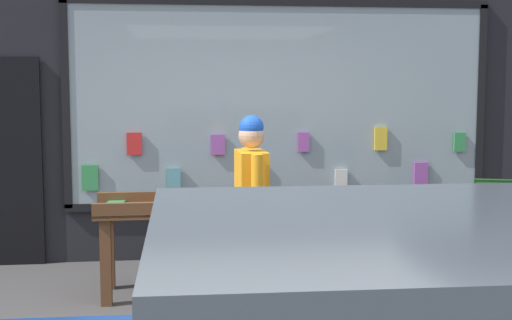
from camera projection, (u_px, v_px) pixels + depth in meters
shopfront_facade at (241, 105)px, 7.48m from camera, size 7.48×0.29×3.24m
display_table_main at (257, 213)px, 6.27m from camera, size 2.82×0.73×0.87m
person_browsing at (251, 199)px, 5.66m from camera, size 0.24×0.64×1.59m
small_dog at (302, 276)px, 5.64m from camera, size 0.34×0.53×0.46m
sandwich_board_sign at (500, 232)px, 6.50m from camera, size 0.66×0.76×0.95m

